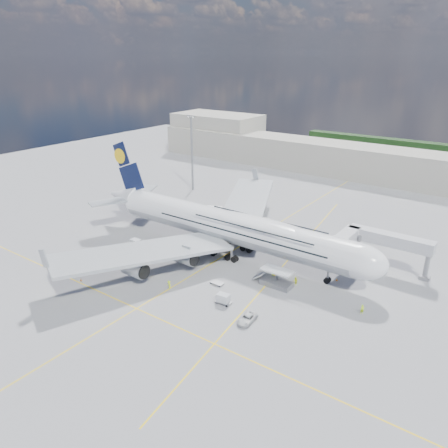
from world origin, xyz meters
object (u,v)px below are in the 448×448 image
Objects in this scene: dolly_nose_far at (223,298)px; service_van at (247,319)px; dolly_nose_near at (217,283)px; catering_truck_outer at (253,194)px; dolly_row_a at (146,249)px; catering_truck_inner at (215,215)px; crew_wing at (172,254)px; cone_wing_right_inner at (132,273)px; cone_nose at (337,280)px; dolly_row_b at (136,243)px; crew_van at (273,275)px; crew_loader at (296,281)px; cargo_loader at (276,280)px; airliner at (230,227)px; dolly_back at (145,253)px; crew_tug at (169,285)px; dolly_row_c at (145,258)px; jet_bridge at (371,241)px; crew_nose at (362,309)px; baggage_tug at (129,266)px; cone_wing_left_outer at (254,210)px; cone_tail at (159,220)px; cone_wing_left_inner at (255,226)px; cone_wing_right_outer at (81,280)px; light_mast at (192,152)px.

service_van is (7.05, -2.46, -0.42)m from dolly_nose_far.
catering_truck_outer is at bearing 115.72° from dolly_nose_near.
catering_truck_inner is (0.62, 26.41, 0.89)m from dolly_row_a.
crew_wing is 11.55m from cone_wing_right_inner.
cone_nose is 43.76m from cone_wing_right_inner.
dolly_nose_far is (32.43, -8.32, -0.08)m from dolly_row_b.
crew_loader is at bearing -110.15° from crew_van.
dolly_row_a is (-32.71, -4.51, -0.17)m from cargo_loader.
airliner is 42.92m from catering_truck_outer.
catering_truck_inner is at bearing 96.87° from cone_wing_right_inner.
dolly_back is 1.98× the size of crew_tug.
dolly_nose_near is at bearing -101.85° from crew_wing.
dolly_row_c is at bearing 171.97° from crew_tug.
crew_wing is (4.27, 4.58, 0.45)m from dolly_row_c.
jet_bridge is 35.06× the size of cone_nose.
crew_wing reaches higher than dolly_back.
dolly_nose_near is at bearing -112.89° from crew_loader.
crew_nose is at bearing -46.95° from cone_nose.
dolly_nose_far is at bearing -30.13° from dolly_row_c.
crew_nose is (5.00, -17.99, -5.93)m from jet_bridge.
jet_bridge is at bearing -19.72° from catering_truck_outer.
cargo_loader reaches higher than dolly_nose_near.
crew_van is at bearing 101.19° from service_van.
jet_bridge is 50.78m from dolly_row_c.
dolly_row_b is 11.38m from baggage_tug.
crew_wing reaches higher than cone_wing_left_outer.
crew_nose reaches higher than dolly_back.
cone_tail is (-35.29, 19.74, -0.05)m from dolly_nose_near.
crew_tug reaches higher than dolly_back.
dolly_row_a is 1.92× the size of crew_van.
cone_wing_left_inner is (-10.61, 31.95, -0.06)m from dolly_nose_near.
dolly_nose_far is (-17.70, -29.99, -5.78)m from jet_bridge.
crew_loader is at bearing 9.74° from dolly_row_b.
dolly_row_a is 0.75× the size of service_van.
cone_wing_right_outer is (-47.13, -40.25, -6.60)m from jet_bridge.
dolly_row_c is 20.71m from dolly_nose_near.
baggage_tug is 0.45× the size of catering_truck_outer.
crew_van is (24.70, 4.18, 0.15)m from crew_wing.
jet_bridge reaches higher than dolly_row_a.
cone_wing_left_outer is at bearing 117.73° from service_van.
light_mast reaches higher than catering_truck_outer.
jet_bridge is 5.32× the size of dolly_row_a.
cone_wing_left_outer reaches higher than dolly_nose_near.
dolly_row_c is at bearing -158.14° from cone_nose.
catering_truck_inner reaches higher than baggage_tug.
crew_loader is at bearing -122.12° from jet_bridge.
cone_wing_left_outer is (9.57, 39.42, -0.88)m from dolly_row_b.
dolly_nose_far is 64.94m from catering_truck_outer.
cone_tail is at bearing 96.42° from baggage_tug.
crew_van is at bearing -2.34° from dolly_row_c.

